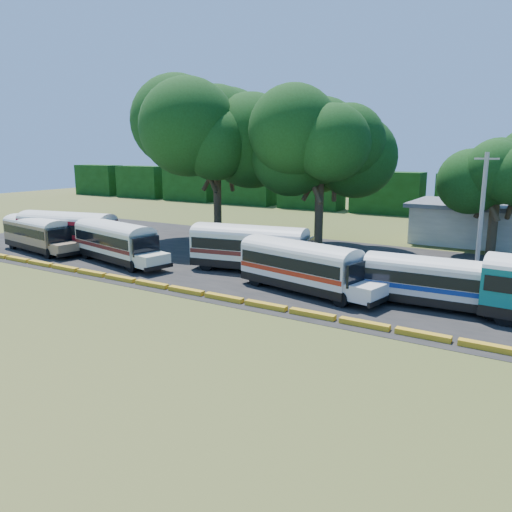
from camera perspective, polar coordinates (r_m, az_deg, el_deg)
The scene contains 14 objects.
ground at distance 32.97m, azimuth -11.10°, elevation -4.20°, with size 160.00×160.00×0.00m, color #3A4E1A.
asphalt_strip at distance 41.75m, azimuth 1.11°, elevation -0.51°, with size 64.00×24.00×0.02m, color black.
curb at distance 33.63m, azimuth -9.96°, elevation -3.56°, with size 53.70×0.45×0.30m.
treeline_backdrop at distance 74.59m, azimuth 14.74°, elevation 6.99°, with size 130.00×4.00×6.00m.
bus_beige at distance 49.19m, azimuth -23.70°, elevation 2.53°, with size 9.90×3.77×3.17m.
bus_red at distance 47.99m, azimuth -20.53°, elevation 2.89°, with size 11.37×4.95×3.63m.
bus_cream_west at distance 42.14m, azimuth -15.69°, elevation 1.79°, with size 10.58×4.59×3.38m.
bus_cream_east at distance 37.67m, azimuth -0.46°, elevation 1.20°, with size 11.07×4.51×3.54m.
bus_white_red at distance 32.37m, azimuth 5.30°, elevation -0.88°, with size 10.40×4.42×3.32m.
bus_white_blue at distance 30.92m, azimuth 19.58°, elevation -2.52°, with size 9.19×2.67×2.99m.
tree_west at distance 51.16m, azimuth -4.55°, elevation 14.13°, with size 11.98×11.98×15.40m.
tree_center at distance 46.43m, azimuth 7.42°, elevation 12.87°, with size 10.61×10.61×13.76m.
tree_east at distance 47.69m, azimuth 25.94°, elevation 8.63°, with size 7.76×7.76×10.13m.
utility_pole at distance 38.63m, azimuth 24.36°, elevation 4.27°, with size 1.60×0.30×8.94m.
Camera 1 is at (21.66, -23.11, 9.11)m, focal length 35.00 mm.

